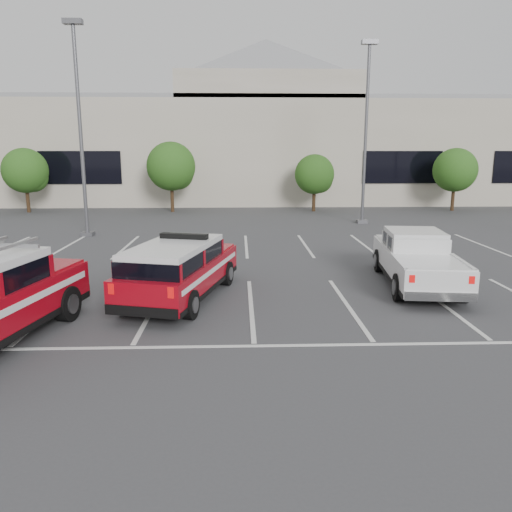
{
  "coord_description": "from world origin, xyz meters",
  "views": [
    {
      "loc": [
        -0.32,
        -13.24,
        4.26
      ],
      "look_at": [
        0.2,
        1.83,
        1.05
      ],
      "focal_mm": 35.0,
      "sensor_mm": 36.0,
      "label": 1
    }
  ],
  "objects_px": {
    "convention_building": "(244,145)",
    "light_pole_left": "(80,131)",
    "tree_left": "(27,172)",
    "tree_mid_left": "(173,168)",
    "fire_chief_suv": "(180,274)",
    "white_pickup": "(416,264)",
    "tree_mid_right": "(316,176)",
    "light_pole_mid": "(366,134)",
    "tree_right": "(456,172)"
  },
  "relations": [
    {
      "from": "light_pole_mid",
      "to": "tree_left",
      "type": "bearing_deg",
      "value": 164.57
    },
    {
      "from": "tree_right",
      "to": "light_pole_mid",
      "type": "bearing_deg",
      "value": -143.23
    },
    {
      "from": "tree_left",
      "to": "light_pole_left",
      "type": "bearing_deg",
      "value": -55.48
    },
    {
      "from": "convention_building",
      "to": "tree_right",
      "type": "relative_size",
      "value": 13.58
    },
    {
      "from": "tree_mid_right",
      "to": "white_pickup",
      "type": "distance_m",
      "value": 20.01
    },
    {
      "from": "tree_mid_left",
      "to": "tree_mid_right",
      "type": "xyz_separation_m",
      "value": [
        10.0,
        -0.0,
        -0.54
      ]
    },
    {
      "from": "tree_mid_left",
      "to": "white_pickup",
      "type": "height_order",
      "value": "tree_mid_left"
    },
    {
      "from": "tree_right",
      "to": "white_pickup",
      "type": "relative_size",
      "value": 0.77
    },
    {
      "from": "tree_mid_left",
      "to": "light_pole_left",
      "type": "distance_m",
      "value": 10.73
    },
    {
      "from": "light_pole_mid",
      "to": "tree_mid_right",
      "type": "bearing_deg",
      "value": 107.52
    },
    {
      "from": "convention_building",
      "to": "fire_chief_suv",
      "type": "height_order",
      "value": "convention_building"
    },
    {
      "from": "tree_mid_right",
      "to": "fire_chief_suv",
      "type": "bearing_deg",
      "value": -108.56
    },
    {
      "from": "tree_mid_left",
      "to": "tree_mid_right",
      "type": "height_order",
      "value": "tree_mid_left"
    },
    {
      "from": "tree_mid_right",
      "to": "tree_right",
      "type": "distance_m",
      "value": 10.0
    },
    {
      "from": "tree_left",
      "to": "fire_chief_suv",
      "type": "xyz_separation_m",
      "value": [
        12.87,
        -21.25,
        -2.01
      ]
    },
    {
      "from": "tree_left",
      "to": "light_pole_mid",
      "type": "distance_m",
      "value": 22.86
    },
    {
      "from": "tree_left",
      "to": "fire_chief_suv",
      "type": "relative_size",
      "value": 0.79
    },
    {
      "from": "tree_right",
      "to": "light_pole_left",
      "type": "relative_size",
      "value": 0.43
    },
    {
      "from": "fire_chief_suv",
      "to": "tree_mid_left",
      "type": "bearing_deg",
      "value": 112.29
    },
    {
      "from": "tree_right",
      "to": "light_pole_mid",
      "type": "relative_size",
      "value": 0.43
    },
    {
      "from": "tree_mid_right",
      "to": "white_pickup",
      "type": "relative_size",
      "value": 0.69
    },
    {
      "from": "tree_mid_left",
      "to": "light_pole_left",
      "type": "height_order",
      "value": "light_pole_left"
    },
    {
      "from": "tree_left",
      "to": "light_pole_left",
      "type": "distance_m",
      "value": 12.43
    },
    {
      "from": "white_pickup",
      "to": "light_pole_mid",
      "type": "bearing_deg",
      "value": 89.91
    },
    {
      "from": "fire_chief_suv",
      "to": "convention_building",
      "type": "bearing_deg",
      "value": 100.51
    },
    {
      "from": "tree_mid_right",
      "to": "light_pole_mid",
      "type": "xyz_separation_m",
      "value": [
        1.91,
        -6.05,
        2.68
      ]
    },
    {
      "from": "convention_building",
      "to": "tree_left",
      "type": "xyz_separation_m",
      "value": [
        -15.09,
        -9.82,
        -1.95
      ]
    },
    {
      "from": "tree_left",
      "to": "tree_mid_left",
      "type": "distance_m",
      "value": 10.0
    },
    {
      "from": "tree_left",
      "to": "tree_right",
      "type": "height_order",
      "value": "same"
    },
    {
      "from": "tree_mid_left",
      "to": "light_pole_mid",
      "type": "bearing_deg",
      "value": -26.92
    },
    {
      "from": "light_pole_left",
      "to": "fire_chief_suv",
      "type": "height_order",
      "value": "light_pole_left"
    },
    {
      "from": "white_pickup",
      "to": "tree_mid_left",
      "type": "bearing_deg",
      "value": 123.93
    },
    {
      "from": "convention_building",
      "to": "white_pickup",
      "type": "xyz_separation_m",
      "value": [
        5.16,
        -29.75,
        -4.04
      ]
    },
    {
      "from": "light_pole_left",
      "to": "white_pickup",
      "type": "bearing_deg",
      "value": -36.52
    },
    {
      "from": "light_pole_left",
      "to": "tree_mid_left",
      "type": "bearing_deg",
      "value": 72.9
    },
    {
      "from": "tree_mid_right",
      "to": "tree_mid_left",
      "type": "bearing_deg",
      "value": 180.0
    },
    {
      "from": "tree_left",
      "to": "tree_right",
      "type": "xyz_separation_m",
      "value": [
        30.0,
        0.0,
        0.0
      ]
    },
    {
      "from": "convention_building",
      "to": "tree_mid_right",
      "type": "distance_m",
      "value": 11.2
    },
    {
      "from": "tree_left",
      "to": "fire_chief_suv",
      "type": "height_order",
      "value": "tree_left"
    },
    {
      "from": "convention_building",
      "to": "tree_left",
      "type": "relative_size",
      "value": 13.58
    },
    {
      "from": "tree_mid_left",
      "to": "tree_right",
      "type": "distance_m",
      "value": 20.0
    },
    {
      "from": "tree_mid_right",
      "to": "light_pole_mid",
      "type": "height_order",
      "value": "light_pole_mid"
    },
    {
      "from": "tree_mid_left",
      "to": "convention_building",
      "type": "bearing_deg",
      "value": 62.6
    },
    {
      "from": "tree_mid_left",
      "to": "tree_right",
      "type": "relative_size",
      "value": 1.1
    },
    {
      "from": "tree_left",
      "to": "white_pickup",
      "type": "height_order",
      "value": "tree_left"
    },
    {
      "from": "convention_building",
      "to": "light_pole_mid",
      "type": "relative_size",
      "value": 5.86
    },
    {
      "from": "tree_mid_left",
      "to": "tree_right",
      "type": "xyz_separation_m",
      "value": [
        20.0,
        -0.0,
        -0.27
      ]
    },
    {
      "from": "convention_building",
      "to": "light_pole_left",
      "type": "xyz_separation_m",
      "value": [
        -8.18,
        -19.86,
        0.47
      ]
    },
    {
      "from": "convention_building",
      "to": "light_pole_left",
      "type": "height_order",
      "value": "convention_building"
    },
    {
      "from": "tree_mid_right",
      "to": "tree_right",
      "type": "bearing_deg",
      "value": 0.0
    }
  ]
}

